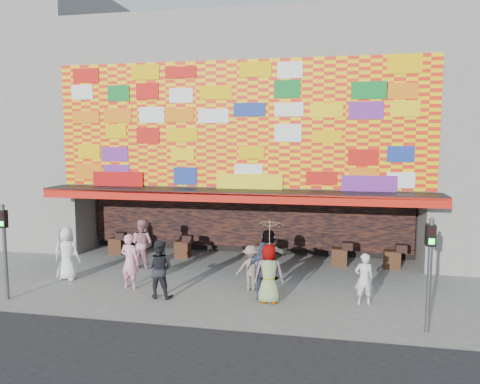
{
  "coord_description": "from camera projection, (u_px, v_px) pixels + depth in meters",
  "views": [
    {
      "loc": [
        3.77,
        -13.91,
        5.0
      ],
      "look_at": [
        0.52,
        2.0,
        3.15
      ],
      "focal_mm": 35.0,
      "sensor_mm": 36.0,
      "label": 1
    }
  ],
  "objects": [
    {
      "name": "ped_b",
      "position": [
        130.0,
        261.0,
        15.64
      ],
      "size": [
        0.75,
        0.57,
        1.86
      ],
      "primitive_type": "imported",
      "rotation": [
        0.0,
        0.0,
        2.94
      ],
      "color": "pink",
      "rests_on": "ground"
    },
    {
      "name": "ped_g",
      "position": [
        269.0,
        274.0,
        14.25
      ],
      "size": [
        0.95,
        0.68,
        1.82
      ],
      "primitive_type": "imported",
      "rotation": [
        0.0,
        0.0,
        3.26
      ],
      "color": "gray",
      "rests_on": "ground"
    },
    {
      "name": "neighbor_left",
      "position": [
        11.0,
        120.0,
        24.56
      ],
      "size": [
        11.0,
        8.0,
        12.0
      ],
      "primitive_type": "cube",
      "color": "gray",
      "rests_on": "ground"
    },
    {
      "name": "ped_a",
      "position": [
        66.0,
        253.0,
        16.6
      ],
      "size": [
        0.98,
        0.68,
        1.91
      ],
      "primitive_type": "imported",
      "rotation": [
        0.0,
        0.0,
        3.23
      ],
      "color": "white",
      "rests_on": "ground"
    },
    {
      "name": "ground",
      "position": [
        212.0,
        297.0,
        14.86
      ],
      "size": [
        90.0,
        90.0,
        0.0
      ],
      "primitive_type": "plane",
      "color": "slate",
      "rests_on": "ground"
    },
    {
      "name": "ped_c",
      "position": [
        159.0,
        269.0,
        14.71
      ],
      "size": [
        0.91,
        0.71,
        1.86
      ],
      "primitive_type": "imported",
      "rotation": [
        0.0,
        0.0,
        3.13
      ],
      "color": "black",
      "rests_on": "ground"
    },
    {
      "name": "ped_f",
      "position": [
        268.0,
        254.0,
        16.67
      ],
      "size": [
        1.73,
        0.75,
        1.8
      ],
      "primitive_type": "imported",
      "rotation": [
        0.0,
        0.0,
        3.01
      ],
      "color": "gray",
      "rests_on": "ground"
    },
    {
      "name": "ped_h",
      "position": [
        364.0,
        279.0,
        14.13
      ],
      "size": [
        0.64,
        0.49,
        1.58
      ],
      "primitive_type": "imported",
      "rotation": [
        0.0,
        0.0,
        3.34
      ],
      "color": "silver",
      "rests_on": "ground"
    },
    {
      "name": "ped_e",
      "position": [
        263.0,
        271.0,
        14.49
      ],
      "size": [
        1.14,
        0.65,
        1.83
      ],
      "primitive_type": "imported",
      "rotation": [
        0.0,
        0.0,
        2.94
      ],
      "color": "#394365",
      "rests_on": "ground"
    },
    {
      "name": "parasol",
      "position": [
        269.0,
        234.0,
        14.11
      ],
      "size": [
        1.17,
        1.18,
        1.81
      ],
      "color": "#FFE5A0",
      "rests_on": "ground"
    },
    {
      "name": "shop_building",
      "position": [
        255.0,
        134.0,
        22.23
      ],
      "size": [
        15.2,
        9.4,
        10.0
      ],
      "color": "gray",
      "rests_on": "ground"
    },
    {
      "name": "ped_i",
      "position": [
        142.0,
        243.0,
        18.19
      ],
      "size": [
        1.06,
        0.91,
        1.89
      ],
      "primitive_type": "imported",
      "rotation": [
        0.0,
        0.0,
        2.91
      ],
      "color": "#CC8491",
      "rests_on": "ground"
    },
    {
      "name": "signal_right",
      "position": [
        430.0,
        262.0,
        11.96
      ],
      "size": [
        0.22,
        0.2,
        3.0
      ],
      "color": "#59595B",
      "rests_on": "ground"
    },
    {
      "name": "ped_d",
      "position": [
        251.0,
        268.0,
        15.45
      ],
      "size": [
        1.08,
        0.78,
        1.5
      ],
      "primitive_type": "imported",
      "rotation": [
        0.0,
        0.0,
        3.39
      ],
      "color": "gray",
      "rests_on": "ground"
    },
    {
      "name": "signal_left",
      "position": [
        4.0,
        241.0,
        14.43
      ],
      "size": [
        0.22,
        0.2,
        3.0
      ],
      "color": "#59595B",
      "rests_on": "ground"
    }
  ]
}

